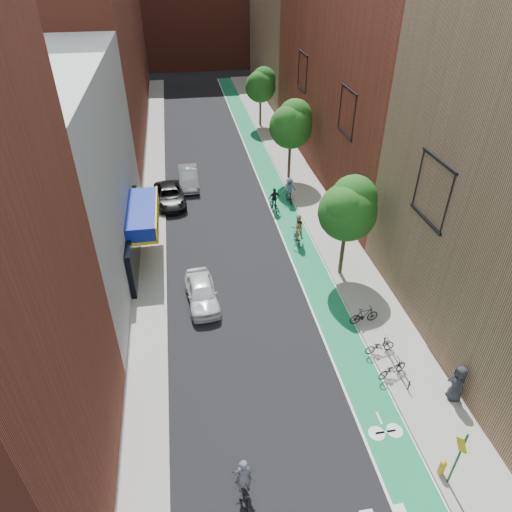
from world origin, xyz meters
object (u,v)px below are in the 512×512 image
pedestrian (457,383)px  fire_hydrant (442,467)px  parked_car_silver (188,178)px  cyclist_lead (244,486)px  cyclist_lane_near (297,231)px  cyclist_lane_mid (274,203)px  parked_car_white (202,292)px  cyclist_lane_far (289,191)px  parked_car_black (170,196)px

pedestrian → fire_hydrant: (-2.30, -3.20, -0.55)m
parked_car_silver → cyclist_lead: cyclist_lead is taller
cyclist_lane_near → cyclist_lane_mid: bearing=-85.0°
cyclist_lead → cyclist_lane_mid: size_ratio=1.12×
parked_car_white → cyclist_lead: bearing=-91.0°
parked_car_silver → cyclist_lane_mid: 8.38m
parked_car_silver → fire_hydrant: 28.46m
cyclist_lane_far → parked_car_white: bearing=48.8°
parked_car_black → fire_hydrant: bearing=-72.8°
parked_car_silver → cyclist_lane_far: cyclist_lane_far is taller
cyclist_lead → parked_car_silver: bearing=-93.2°
cyclist_lead → pedestrian: bearing=-169.3°
parked_car_white → fire_hydrant: parked_car_white is taller
parked_car_silver → fire_hydrant: size_ratio=5.94×
fire_hydrant → cyclist_lane_mid: bearing=95.6°
pedestrian → fire_hydrant: 3.98m
parked_car_silver → parked_car_white: bearing=-90.3°
cyclist_lane_near → cyclist_lane_far: (0.81, 5.91, -0.02)m
parked_car_black → fire_hydrant: 26.24m
parked_car_silver → cyclist_lead: bearing=-88.8°
parked_car_white → cyclist_lane_far: size_ratio=2.00×
parked_car_black → fire_hydrant: size_ratio=6.38×
fire_hydrant → cyclist_lead: bearing=176.5°
cyclist_lane_mid → fire_hydrant: 21.69m
parked_car_black → cyclist_lane_far: (9.24, -1.40, 0.29)m
pedestrian → parked_car_white: bearing=-126.2°
parked_car_silver → cyclist_lane_mid: bearing=-42.6°
cyclist_lead → cyclist_lane_mid: (5.49, 21.12, -0.02)m
parked_car_black → pedestrian: size_ratio=2.52×
parked_car_white → parked_car_black: parked_car_white is taller
parked_car_silver → cyclist_lane_near: (6.83, -10.24, 0.25)m
cyclist_lead → cyclist_lane_far: bearing=-111.9°
parked_car_black → cyclist_lane_mid: (7.80, -2.71, 0.03)m
parked_car_silver → cyclist_lane_near: 12.31m
parked_car_white → cyclist_lane_far: bearing=50.7°
pedestrian → cyclist_lane_mid: bearing=-163.4°
parked_car_black → pedestrian: bearing=-64.9°
parked_car_black → parked_car_silver: 3.33m
parked_car_silver → cyclist_lane_near: size_ratio=2.08×
parked_car_white → cyclist_lane_near: 8.53m
cyclist_lead → cyclist_lane_far: 23.48m
parked_car_white → parked_car_black: bearing=92.8°
pedestrian → parked_car_black: bearing=-146.9°
cyclist_lane_mid → cyclist_lane_near: bearing=86.2°
parked_car_white → cyclist_lane_far: cyclist_lane_far is taller
parked_car_white → parked_car_silver: parked_car_silver is taller
parked_car_black → cyclist_lane_mid: size_ratio=2.50×
cyclist_lane_near → cyclist_lane_mid: cyclist_lane_near is taller
parked_car_silver → pedestrian: 26.26m
cyclist_lead → fire_hydrant: cyclist_lead is taller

